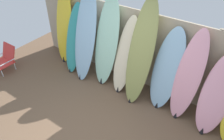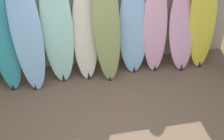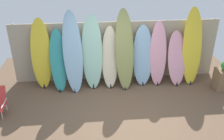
% 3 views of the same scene
% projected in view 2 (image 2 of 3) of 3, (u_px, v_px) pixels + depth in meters
% --- Properties ---
extents(ground, '(7.68, 7.68, 0.00)m').
position_uv_depth(ground, '(112.00, 128.00, 3.99)').
color(ground, brown).
extents(fence_back, '(6.08, 0.11, 1.80)m').
position_uv_depth(fence_back, '(94.00, 24.00, 5.09)').
color(fence_back, tan).
rests_on(fence_back, ground).
extents(surfboard_teal_1, '(0.51, 0.70, 1.71)m').
position_uv_depth(surfboard_teal_1, '(5.00, 44.00, 4.51)').
color(surfboard_teal_1, teal).
rests_on(surfboard_teal_1, ground).
extents(surfboard_skyblue_2, '(0.62, 0.79, 2.21)m').
position_uv_depth(surfboard_skyblue_2, '(26.00, 30.00, 4.40)').
color(surfboard_skyblue_2, '#8CB7D6').
rests_on(surfboard_skyblue_2, ground).
extents(surfboard_seafoam_3, '(0.58, 0.58, 2.09)m').
position_uv_depth(surfboard_seafoam_3, '(57.00, 29.00, 4.60)').
color(surfboard_seafoam_3, '#9ED6BC').
rests_on(surfboard_seafoam_3, ground).
extents(surfboard_cream_4, '(0.51, 0.65, 1.72)m').
position_uv_depth(surfboard_cream_4, '(85.00, 35.00, 4.77)').
color(surfboard_cream_4, beige).
rests_on(surfboard_cream_4, ground).
extents(surfboard_olive_5, '(0.57, 0.77, 2.22)m').
position_uv_depth(surfboard_olive_5, '(106.00, 23.00, 4.63)').
color(surfboard_olive_5, olive).
rests_on(surfboard_olive_5, ground).
extents(surfboard_skyblue_6, '(0.62, 0.58, 1.73)m').
position_uv_depth(surfboard_skyblue_6, '(133.00, 30.00, 4.94)').
color(surfboard_skyblue_6, '#8CB7D6').
rests_on(surfboard_skyblue_6, ground).
extents(surfboard_pink_7, '(0.53, 0.57, 1.84)m').
position_uv_depth(surfboard_pink_7, '(155.00, 27.00, 4.95)').
color(surfboard_pink_7, pink).
rests_on(surfboard_pink_7, ground).
extents(surfboard_pink_8, '(0.53, 0.66, 1.55)m').
position_uv_depth(surfboard_pink_8, '(181.00, 32.00, 5.09)').
color(surfboard_pink_8, pink).
rests_on(surfboard_pink_8, ground).
extents(surfboard_yellow_9, '(0.61, 0.69, 2.21)m').
position_uv_depth(surfboard_yellow_9, '(204.00, 14.00, 5.00)').
color(surfboard_yellow_9, yellow).
rests_on(surfboard_yellow_9, ground).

